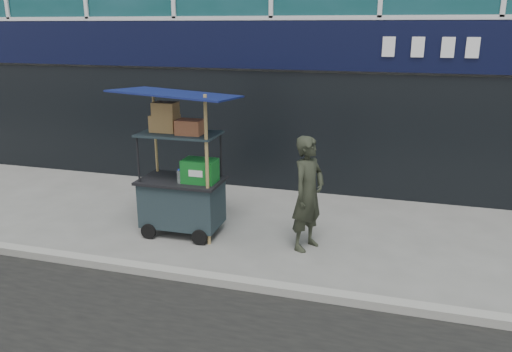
% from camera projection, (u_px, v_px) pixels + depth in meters
% --- Properties ---
extents(ground, '(80.00, 80.00, 0.00)m').
position_uv_depth(ground, '(198.00, 273.00, 6.85)').
color(ground, slate).
rests_on(ground, ground).
extents(curb, '(80.00, 0.18, 0.12)m').
position_uv_depth(curb, '(192.00, 276.00, 6.65)').
color(curb, gray).
rests_on(curb, ground).
extents(vendor_cart, '(1.77, 1.26, 2.37)m').
position_uv_depth(vendor_cart, '(182.00, 184.00, 7.95)').
color(vendor_cart, '#1B292E').
rests_on(vendor_cart, ground).
extents(vendor_man, '(0.64, 0.75, 1.74)m').
position_uv_depth(vendor_man, '(308.00, 194.00, 7.40)').
color(vendor_man, '#262A1F').
rests_on(vendor_man, ground).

